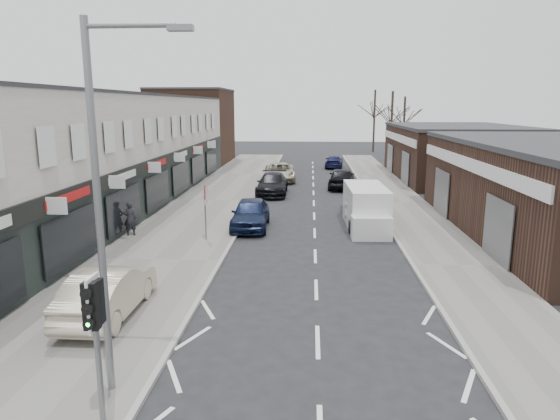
% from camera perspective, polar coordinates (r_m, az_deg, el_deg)
% --- Properties ---
extents(ground, '(160.00, 160.00, 0.00)m').
position_cam_1_polar(ground, '(12.55, 4.45, -18.86)').
color(ground, black).
rests_on(ground, ground).
extents(pavement_left, '(5.50, 64.00, 0.12)m').
position_cam_1_polar(pavement_left, '(34.02, -7.56, 1.02)').
color(pavement_left, slate).
rests_on(pavement_left, ground).
extents(pavement_right, '(3.50, 64.00, 0.12)m').
position_cam_1_polar(pavement_right, '(33.94, 13.64, 0.76)').
color(pavement_right, slate).
rests_on(pavement_right, ground).
extents(shop_terrace_left, '(8.00, 41.00, 7.10)m').
position_cam_1_polar(shop_terrace_left, '(33.18, -20.15, 6.21)').
color(shop_terrace_left, silver).
rests_on(shop_terrace_left, ground).
extents(brick_block_far, '(8.00, 10.00, 8.00)m').
position_cam_1_polar(brick_block_far, '(57.39, -9.97, 9.30)').
color(brick_block_far, '#43291C').
rests_on(brick_block_far, ground).
extents(right_unit_far, '(10.00, 16.00, 4.50)m').
position_cam_1_polar(right_unit_far, '(46.76, 19.44, 6.10)').
color(right_unit_far, '#3B251B').
rests_on(right_unit_far, ground).
extents(tree_far_a, '(3.60, 3.60, 8.00)m').
position_cam_1_polar(tree_far_a, '(59.86, 12.44, 5.45)').
color(tree_far_a, '#382D26').
rests_on(tree_far_a, ground).
extents(tree_far_b, '(3.60, 3.60, 7.50)m').
position_cam_1_polar(tree_far_b, '(66.16, 13.80, 5.98)').
color(tree_far_b, '#382D26').
rests_on(tree_far_b, ground).
extents(tree_far_c, '(3.60, 3.60, 8.50)m').
position_cam_1_polar(tree_far_c, '(71.62, 10.58, 6.54)').
color(tree_far_c, '#382D26').
rests_on(tree_far_c, ground).
extents(traffic_light, '(0.28, 0.60, 3.10)m').
position_cam_1_polar(traffic_light, '(10.49, -20.44, -11.28)').
color(traffic_light, slate).
rests_on(traffic_light, pavement_left).
extents(street_lamp, '(2.23, 0.22, 8.00)m').
position_cam_1_polar(street_lamp, '(11.01, -19.34, 1.85)').
color(street_lamp, slate).
rests_on(street_lamp, pavement_left).
extents(warning_sign, '(0.12, 0.80, 2.70)m').
position_cam_1_polar(warning_sign, '(23.69, -8.49, 1.52)').
color(warning_sign, slate).
rests_on(warning_sign, pavement_left).
extents(white_van, '(2.14, 5.69, 2.19)m').
position_cam_1_polar(white_van, '(26.99, 9.81, 0.22)').
color(white_van, silver).
rests_on(white_van, ground).
extents(sedan_on_pavement, '(1.61, 4.57, 1.50)m').
position_cam_1_polar(sedan_on_pavement, '(16.21, -19.05, -8.78)').
color(sedan_on_pavement, '#C2B69B').
rests_on(sedan_on_pavement, pavement_left).
extents(pedestrian, '(0.70, 0.54, 1.69)m').
position_cam_1_polar(pedestrian, '(25.53, -16.77, -0.94)').
color(pedestrian, black).
rests_on(pedestrian, pavement_left).
extents(parked_car_left_a, '(1.96, 4.68, 1.58)m').
position_cam_1_polar(parked_car_left_a, '(26.44, -3.39, -0.41)').
color(parked_car_left_a, '#121C39').
rests_on(parked_car_left_a, ground).
extents(parked_car_left_b, '(2.19, 5.33, 1.54)m').
position_cam_1_polar(parked_car_left_b, '(36.43, -0.89, 2.97)').
color(parked_car_left_b, black).
rests_on(parked_car_left_b, ground).
extents(parked_car_left_c, '(2.98, 5.72, 1.54)m').
position_cam_1_polar(parked_car_left_c, '(43.12, -0.02, 4.36)').
color(parked_car_left_c, '#B6B091').
rests_on(parked_car_left_c, ground).
extents(parked_car_right_a, '(1.90, 5.01, 1.63)m').
position_cam_1_polar(parked_car_right_a, '(29.94, 9.00, 0.97)').
color(parked_car_right_a, silver).
rests_on(parked_car_right_a, ground).
extents(parked_car_right_b, '(2.43, 5.03, 1.65)m').
position_cam_1_polar(parked_car_right_b, '(39.51, 7.05, 3.67)').
color(parked_car_right_b, black).
rests_on(parked_car_right_b, ground).
extents(parked_car_right_c, '(2.15, 4.52, 1.27)m').
position_cam_1_polar(parked_car_right_c, '(52.70, 6.18, 5.52)').
color(parked_car_right_c, '#13163D').
rests_on(parked_car_right_c, ground).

